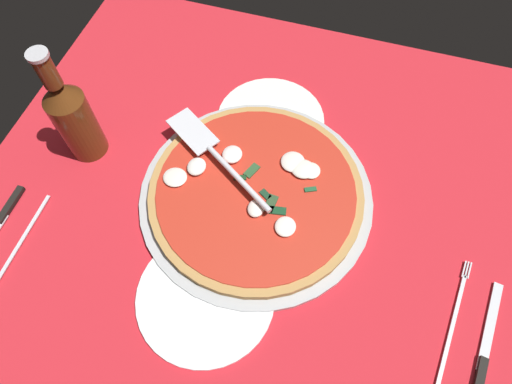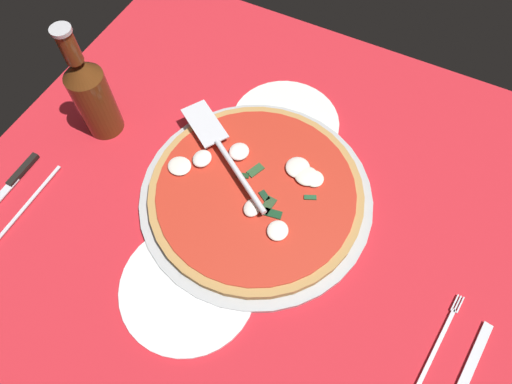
{
  "view_description": "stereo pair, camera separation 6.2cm",
  "coord_description": "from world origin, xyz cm",
  "views": [
    {
      "loc": [
        -32.35,
        -12.02,
        68.57
      ],
      "look_at": [
        2.87,
        -1.2,
        2.47
      ],
      "focal_mm": 30.75,
      "sensor_mm": 36.0,
      "label": 1
    },
    {
      "loc": [
        -30.04,
        -17.77,
        68.57
      ],
      "look_at": [
        2.87,
        -1.2,
        2.47
      ],
      "focal_mm": 30.75,
      "sensor_mm": 36.0,
      "label": 2
    }
  ],
  "objects": [
    {
      "name": "pizza_pan",
      "position": [
        2.87,
        -1.2,
        0.79
      ],
      "size": [
        40.76,
        40.76,
        1.37
      ],
      "primitive_type": "cylinder",
      "color": "#AEB2B5",
      "rests_on": "ground_plane"
    },
    {
      "name": "checker_pattern",
      "position": [
        0.0,
        -0.0,
        0.05
      ],
      "size": [
        97.14,
        97.14,
        0.1
      ],
      "color": "silver",
      "rests_on": "ground_plane"
    },
    {
      "name": "place_setting_far",
      "position": [
        -16.72,
        36.61,
        0.46
      ],
      "size": [
        21.4,
        11.93,
        1.4
      ],
      "rotation": [
        0.0,
        0.0,
        3.15
      ],
      "color": "white",
      "rests_on": "ground_plane"
    },
    {
      "name": "ground_plane",
      "position": [
        0.0,
        0.0,
        -0.4
      ],
      "size": [
        97.14,
        97.14,
        0.8
      ],
      "primitive_type": "cube",
      "color": "red"
    },
    {
      "name": "place_setting_near",
      "position": [
        -10.85,
        -38.78,
        0.46
      ],
      "size": [
        23.51,
        14.24,
        1.4
      ],
      "rotation": [
        0.0,
        0.0,
        -0.14
      ],
      "color": "white",
      "rests_on": "ground_plane"
    },
    {
      "name": "dinner_plate_left",
      "position": [
        -16.42,
        1.12,
        0.6
      ],
      "size": [
        21.79,
        21.79,
        1.0
      ],
      "primitive_type": "cylinder",
      "color": "white",
      "rests_on": "ground_plane"
    },
    {
      "name": "dinner_plate_right",
      "position": [
        20.23,
        1.15,
        0.6
      ],
      "size": [
        20.85,
        20.85,
        1.0
      ],
      "primitive_type": "cylinder",
      "color": "white",
      "rests_on": "ground_plane"
    },
    {
      "name": "pizza_server",
      "position": [
        6.57,
        7.31,
        4.94
      ],
      "size": [
        16.82,
        23.73,
        1.0
      ],
      "rotation": [
        0.0,
        0.0,
        1.0
      ],
      "color": "silver",
      "rests_on": "pizza"
    },
    {
      "name": "beer_bottle",
      "position": [
        3.96,
        31.89,
        9.53
      ],
      "size": [
        6.79,
        6.79,
        23.71
      ],
      "color": "#572D11",
      "rests_on": "ground_plane"
    },
    {
      "name": "pizza",
      "position": [
        2.98,
        -1.16,
        2.42
      ],
      "size": [
        37.19,
        37.19,
        3.13
      ],
      "color": "#B88749",
      "rests_on": "pizza_pan"
    }
  ]
}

